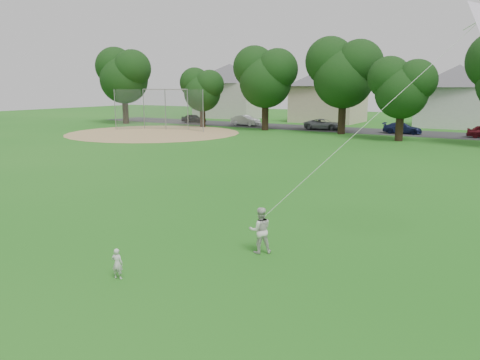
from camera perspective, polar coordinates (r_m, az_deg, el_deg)
The scene contains 8 objects.
ground at distance 12.82m, azimuth -7.73°, elevation -11.31°, with size 160.00×160.00×0.00m, color #1B6116.
street at distance 51.86m, azimuth 23.24°, elevation 5.10°, with size 90.00×7.00×0.01m, color #2D2D30.
dirt_infield at distance 50.27m, azimuth -10.47°, elevation 5.67°, with size 18.00×18.00×0.02m, color #9E7F51.
toddler at distance 12.68m, azimuth -14.74°, elevation -9.84°, with size 0.30×0.20×0.83m, color silver.
older_boy at distance 14.02m, azimuth 2.47°, elevation -6.14°, with size 0.68×0.53×1.40m, color silver.
kite at distance 13.71m, azimuth 14.99°, elevation 6.48°, with size 2.96×1.98×8.14m.
baseball_backstop at distance 53.59m, azimuth -9.30°, elevation 8.46°, with size 9.84×4.13×4.49m.
house_row at distance 61.51m, azimuth 25.24°, elevation 10.17°, with size 78.14×14.24×9.54m.
Camera 1 is at (7.59, -9.07, 4.95)m, focal length 35.00 mm.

